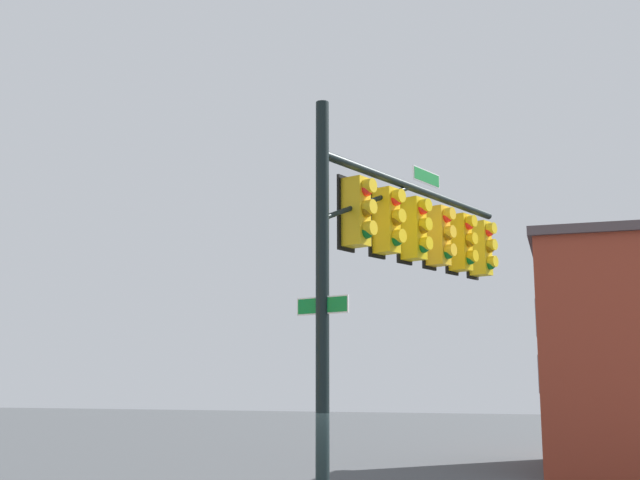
# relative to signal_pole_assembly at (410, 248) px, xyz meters

# --- Properties ---
(signal_pole_assembly) EXTENTS (5.61, 2.63, 7.17)m
(signal_pole_assembly) POSITION_rel_signal_pole_assembly_xyz_m (0.00, 0.00, 0.00)
(signal_pole_assembly) COLOR black
(signal_pole_assembly) RESTS_ON ground_plane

